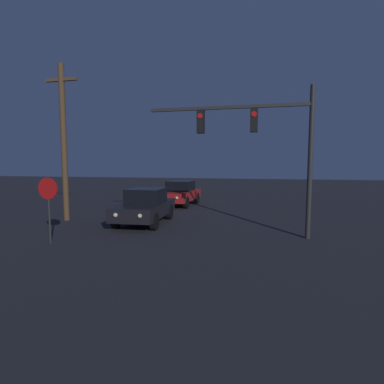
{
  "coord_description": "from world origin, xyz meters",
  "views": [
    {
      "loc": [
        2.84,
        3.23,
        2.8
      ],
      "look_at": [
        0.0,
        15.6,
        1.6
      ],
      "focal_mm": 28.0,
      "sensor_mm": 36.0,
      "label": 1
    }
  ],
  "objects_px": {
    "traffic_signal_mast": "(263,136)",
    "car_far": "(180,193)",
    "car_near": "(145,206)",
    "stop_sign": "(48,198)",
    "utility_pole": "(64,140)"
  },
  "relations": [
    {
      "from": "traffic_signal_mast",
      "to": "car_far",
      "type": "bearing_deg",
      "value": 124.79
    },
    {
      "from": "car_near",
      "to": "stop_sign",
      "type": "distance_m",
      "value": 4.61
    },
    {
      "from": "stop_sign",
      "to": "utility_pole",
      "type": "height_order",
      "value": "utility_pole"
    },
    {
      "from": "utility_pole",
      "to": "car_far",
      "type": "bearing_deg",
      "value": 57.85
    },
    {
      "from": "car_far",
      "to": "stop_sign",
      "type": "relative_size",
      "value": 1.86
    },
    {
      "from": "car_near",
      "to": "utility_pole",
      "type": "bearing_deg",
      "value": -1.18
    },
    {
      "from": "car_far",
      "to": "utility_pole",
      "type": "xyz_separation_m",
      "value": [
        -4.08,
        -6.49,
        3.11
      ]
    },
    {
      "from": "car_far",
      "to": "utility_pole",
      "type": "relative_size",
      "value": 0.57
    },
    {
      "from": "car_far",
      "to": "utility_pole",
      "type": "distance_m",
      "value": 8.27
    },
    {
      "from": "car_far",
      "to": "utility_pole",
      "type": "bearing_deg",
      "value": 61.03
    },
    {
      "from": "car_far",
      "to": "traffic_signal_mast",
      "type": "xyz_separation_m",
      "value": [
        5.35,
        -7.71,
        3.02
      ]
    },
    {
      "from": "car_near",
      "to": "car_far",
      "type": "xyz_separation_m",
      "value": [
        -0.06,
        6.39,
        0.0
      ]
    },
    {
      "from": "car_near",
      "to": "car_far",
      "type": "bearing_deg",
      "value": -92.11
    },
    {
      "from": "utility_pole",
      "to": "car_near",
      "type": "bearing_deg",
      "value": 1.44
    },
    {
      "from": "traffic_signal_mast",
      "to": "utility_pole",
      "type": "xyz_separation_m",
      "value": [
        -9.43,
        1.22,
        0.1
      ]
    }
  ]
}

